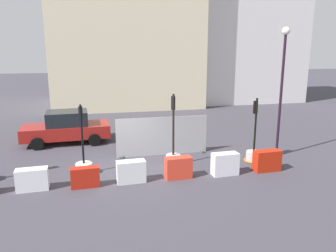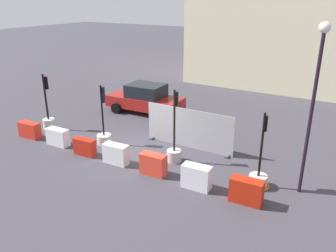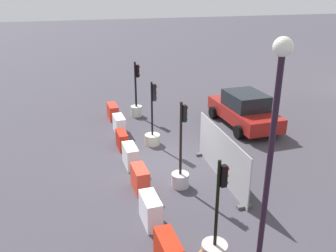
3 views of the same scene
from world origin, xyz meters
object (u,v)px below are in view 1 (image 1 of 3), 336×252
at_px(construction_barrier_3, 131,172).
at_px(construction_barrier_6, 267,161).
at_px(construction_barrier_4, 178,168).
at_px(construction_barrier_1, 32,179).
at_px(car_red_compact, 67,127).
at_px(traffic_light_2, 173,154).
at_px(construction_barrier_5, 225,164).
at_px(traffic_light_3, 254,153).
at_px(construction_barrier_2, 85,177).
at_px(traffic_light_1, 84,162).
at_px(street_lamp_post, 283,74).

distance_m(construction_barrier_3, construction_barrier_6, 5.67).
relative_size(construction_barrier_4, construction_barrier_6, 0.93).
bearing_deg(construction_barrier_1, car_red_compact, 82.82).
bearing_deg(traffic_light_2, construction_barrier_5, -39.55).
xyz_separation_m(traffic_light_3, construction_barrier_1, (-9.27, -1.17, 0.01)).
height_order(traffic_light_2, traffic_light_3, traffic_light_2).
bearing_deg(car_red_compact, construction_barrier_2, -80.30).
distance_m(traffic_light_1, construction_barrier_5, 5.74).
height_order(construction_barrier_1, construction_barrier_2, construction_barrier_1).
relative_size(traffic_light_2, construction_barrier_6, 2.78).
bearing_deg(construction_barrier_5, traffic_light_1, 166.42).
height_order(traffic_light_2, construction_barrier_1, traffic_light_2).
bearing_deg(construction_barrier_5, traffic_light_3, 33.87).
relative_size(construction_barrier_4, construction_barrier_5, 0.97).
height_order(traffic_light_1, construction_barrier_1, traffic_light_1).
height_order(traffic_light_3, construction_barrier_5, traffic_light_3).
bearing_deg(traffic_light_2, construction_barrier_6, -21.58).
height_order(construction_barrier_2, construction_barrier_4, construction_barrier_4).
bearing_deg(construction_barrier_3, traffic_light_2, 35.80).
bearing_deg(construction_barrier_6, traffic_light_1, 169.98).
bearing_deg(construction_barrier_2, traffic_light_1, 93.21).
xyz_separation_m(traffic_light_1, construction_barrier_4, (3.65, -1.29, -0.06)).
relative_size(traffic_light_1, traffic_light_3, 0.99).
distance_m(construction_barrier_3, street_lamp_post, 8.07).
bearing_deg(street_lamp_post, construction_barrier_2, -168.82).
bearing_deg(construction_barrier_5, street_lamp_post, 27.23).
distance_m(traffic_light_1, traffic_light_3, 7.49).
distance_m(traffic_light_3, construction_barrier_2, 7.53).
xyz_separation_m(construction_barrier_5, street_lamp_post, (3.31, 1.71, 3.42)).
height_order(construction_barrier_4, construction_barrier_6, construction_barrier_6).
distance_m(construction_barrier_3, construction_barrier_4, 1.87).
height_order(construction_barrier_3, street_lamp_post, street_lamp_post).
relative_size(construction_barrier_1, construction_barrier_2, 1.07).
relative_size(traffic_light_3, construction_barrier_3, 2.61).
height_order(construction_barrier_2, construction_barrier_5, construction_barrier_5).
distance_m(construction_barrier_2, construction_barrier_5, 5.50).
relative_size(construction_barrier_1, construction_barrier_4, 1.06).
xyz_separation_m(construction_barrier_2, construction_barrier_4, (3.57, 0.10, 0.05)).
height_order(construction_barrier_3, car_red_compact, car_red_compact).
bearing_deg(construction_barrier_1, construction_barrier_3, -1.06).
relative_size(traffic_light_2, car_red_compact, 0.68).
bearing_deg(traffic_light_1, street_lamp_post, 2.31).
bearing_deg(construction_barrier_1, traffic_light_3, 7.21).
height_order(construction_barrier_3, construction_barrier_6, construction_barrier_6).
bearing_deg(street_lamp_post, construction_barrier_3, -166.84).
xyz_separation_m(construction_barrier_2, car_red_compact, (-1.08, 6.32, 0.46)).
relative_size(traffic_light_1, street_lamp_post, 0.48).
relative_size(traffic_light_1, construction_barrier_1, 2.55).
distance_m(traffic_light_3, construction_barrier_6, 1.25).
bearing_deg(construction_barrier_4, construction_barrier_3, -179.54).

